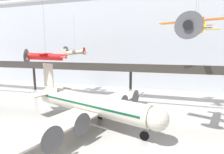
% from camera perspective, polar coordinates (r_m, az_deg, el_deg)
% --- Properties ---
extents(hangar_back_wall, '(140.00, 3.00, 28.12)m').
position_cam_1_polar(hangar_back_wall, '(57.46, 8.41, 10.45)').
color(hangar_back_wall, silver).
rests_on(hangar_back_wall, ground).
extents(mezzanine_walkway, '(110.00, 3.20, 9.03)m').
position_cam_1_polar(mezzanine_walkway, '(44.77, 5.94, 2.39)').
color(mezzanine_walkway, '#38332D').
rests_on(mezzanine_walkway, ground).
extents(airliner_silver_main, '(26.55, 30.89, 9.81)m').
position_cam_1_polar(airliner_silver_main, '(29.95, -7.61, -8.69)').
color(airliner_silver_main, beige).
rests_on(airliner_silver_main, ground).
extents(suspended_plane_red_highwing, '(8.07, 9.28, 12.71)m').
position_cam_1_polar(suspended_plane_red_highwing, '(36.03, -20.77, 6.30)').
color(suspended_plane_red_highwing, red).
extents(suspended_plane_yellow_lowwing, '(9.03, 7.39, 6.64)m').
position_cam_1_polar(suspended_plane_yellow_lowwing, '(40.43, 25.99, 14.29)').
color(suspended_plane_yellow_lowwing, yellow).
extents(suspended_plane_cream_biplane, '(6.85, 8.38, 11.52)m').
position_cam_1_polar(suspended_plane_cream_biplane, '(51.36, -12.04, 7.92)').
color(suspended_plane_cream_biplane, beige).
extents(suspended_plane_orange_highwing, '(9.63, 8.25, 8.45)m').
position_cam_1_polar(suspended_plane_orange_highwing, '(28.10, 25.39, 14.96)').
color(suspended_plane_orange_highwing, orange).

